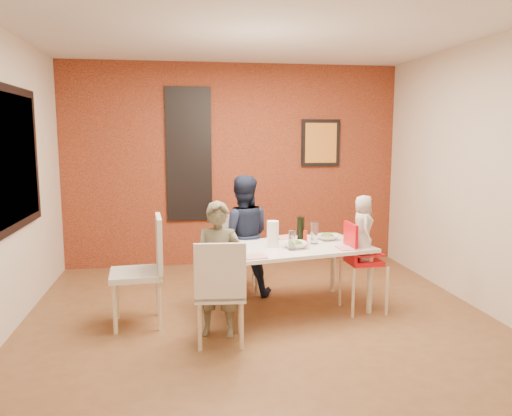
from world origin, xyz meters
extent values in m
plane|color=brown|center=(0.00, 0.00, 0.00)|extent=(4.50, 4.50, 0.00)
cube|color=silver|center=(0.00, 0.00, 2.70)|extent=(4.50, 4.50, 0.02)
cube|color=beige|center=(0.00, 2.25, 1.35)|extent=(4.50, 0.02, 2.70)
cube|color=beige|center=(0.00, -2.25, 1.35)|extent=(4.50, 0.02, 2.70)
cube|color=beige|center=(2.25, 0.00, 1.35)|extent=(0.02, 4.50, 2.70)
cube|color=maroon|center=(0.00, 2.23, 1.35)|extent=(4.50, 0.02, 2.70)
cube|color=black|center=(-2.22, 0.20, 1.55)|extent=(0.05, 1.70, 1.30)
cube|color=black|center=(-2.21, 0.20, 1.55)|extent=(0.02, 1.55, 1.15)
cube|color=silver|center=(-0.60, 2.21, 1.50)|extent=(0.55, 0.03, 1.70)
cube|color=black|center=(-0.60, 2.21, 1.50)|extent=(0.60, 0.03, 1.76)
cube|color=black|center=(1.20, 2.21, 1.65)|extent=(0.54, 0.03, 0.64)
cube|color=gold|center=(1.20, 2.19, 1.65)|extent=(0.44, 0.01, 0.54)
cube|color=white|center=(0.32, 0.28, 0.64)|extent=(1.73, 1.18, 0.04)
cylinder|color=beige|center=(-0.32, -0.23, 0.31)|extent=(0.05, 0.05, 0.63)
cylinder|color=beige|center=(-0.47, 0.50, 0.31)|extent=(0.05, 0.05, 0.63)
cylinder|color=beige|center=(1.10, 0.06, 0.31)|extent=(0.05, 0.05, 0.63)
cylinder|color=beige|center=(0.95, 0.79, 0.31)|extent=(0.05, 0.05, 0.63)
cube|color=silver|center=(-0.42, -0.40, 0.43)|extent=(0.45, 0.45, 0.05)
cube|color=silver|center=(-0.43, -0.59, 0.67)|extent=(0.42, 0.07, 0.48)
cylinder|color=beige|center=(-0.23, -0.25, 0.21)|extent=(0.03, 0.03, 0.41)
cylinder|color=beige|center=(-0.26, -0.59, 0.21)|extent=(0.03, 0.03, 0.41)
cylinder|color=beige|center=(-0.57, -0.22, 0.21)|extent=(0.03, 0.03, 0.41)
cylinder|color=beige|center=(-0.60, -0.56, 0.21)|extent=(0.03, 0.03, 0.41)
cube|color=silver|center=(-0.07, 1.00, 0.40)|extent=(0.41, 0.41, 0.04)
cube|color=silver|center=(-0.06, 1.18, 0.62)|extent=(0.39, 0.06, 0.45)
cylinder|color=#C6B093|center=(-0.23, 0.85, 0.19)|extent=(0.03, 0.03, 0.39)
cylinder|color=#C6B093|center=(-0.22, 1.17, 0.19)|extent=(0.03, 0.03, 0.39)
cylinder|color=#C6B093|center=(0.09, 0.83, 0.19)|extent=(0.03, 0.03, 0.39)
cylinder|color=#C6B093|center=(0.10, 1.15, 0.19)|extent=(0.03, 0.03, 0.39)
cube|color=silver|center=(-1.15, 0.12, 0.48)|extent=(0.51, 0.51, 0.05)
cube|color=silver|center=(-0.94, 0.13, 0.75)|extent=(0.08, 0.48, 0.54)
cylinder|color=beige|center=(-1.36, 0.30, 0.23)|extent=(0.04, 0.04, 0.46)
cylinder|color=beige|center=(-0.97, 0.32, 0.23)|extent=(0.04, 0.04, 0.46)
cylinder|color=beige|center=(-1.33, -0.09, 0.23)|extent=(0.04, 0.04, 0.46)
cylinder|color=beige|center=(-0.94, -0.06, 0.23)|extent=(0.04, 0.04, 0.46)
cube|color=red|center=(1.07, 0.15, 0.51)|extent=(0.33, 0.33, 0.05)
cube|color=red|center=(0.92, 0.14, 0.72)|extent=(0.04, 0.32, 0.37)
cube|color=red|center=(1.07, 0.15, 0.60)|extent=(0.33, 0.33, 0.02)
cylinder|color=beige|center=(1.25, -0.02, 0.24)|extent=(0.03, 0.03, 0.49)
cylinder|color=beige|center=(0.90, -0.03, 0.24)|extent=(0.03, 0.03, 0.49)
cylinder|color=beige|center=(1.24, 0.33, 0.24)|extent=(0.03, 0.03, 0.49)
cylinder|color=beige|center=(0.88, 0.32, 0.24)|extent=(0.03, 0.03, 0.49)
imported|color=brown|center=(-0.42, -0.24, 0.60)|extent=(0.49, 0.39, 1.19)
imported|color=black|center=(-0.07, 0.84, 0.66)|extent=(0.69, 0.56, 1.33)
imported|color=beige|center=(1.05, 0.15, 0.85)|extent=(0.25, 0.34, 0.64)
cube|color=white|center=(-0.08, -0.12, 0.67)|extent=(0.24, 0.24, 0.01)
cube|color=white|center=(0.36, 0.68, 0.67)|extent=(0.25, 0.25, 0.01)
cube|color=white|center=(0.87, 0.08, 0.67)|extent=(0.21, 0.21, 0.01)
cube|color=white|center=(-0.26, 0.42, 0.67)|extent=(0.24, 0.24, 0.01)
imported|color=white|center=(0.37, 0.19, 0.69)|extent=(0.25, 0.25, 0.06)
imported|color=white|center=(0.80, 0.51, 0.69)|extent=(0.28, 0.28, 0.05)
cylinder|color=black|center=(0.47, 0.37, 0.80)|extent=(0.07, 0.07, 0.28)
cylinder|color=white|center=(0.32, 0.10, 0.76)|extent=(0.07, 0.07, 0.19)
cylinder|color=white|center=(0.61, 0.34, 0.77)|extent=(0.08, 0.08, 0.22)
cylinder|color=white|center=(0.16, 0.26, 0.79)|extent=(0.12, 0.12, 0.26)
cylinder|color=red|center=(0.49, 0.27, 0.74)|extent=(0.04, 0.04, 0.15)
cylinder|color=#3B7727|center=(0.48, 0.37, 0.74)|extent=(0.04, 0.04, 0.16)
cylinder|color=brown|center=(0.37, 0.36, 0.73)|extent=(0.03, 0.03, 0.13)
cylinder|color=orange|center=(1.02, 0.50, 0.72)|extent=(0.07, 0.07, 0.11)
camera|label=1|loc=(-0.75, -4.47, 1.76)|focal=35.00mm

